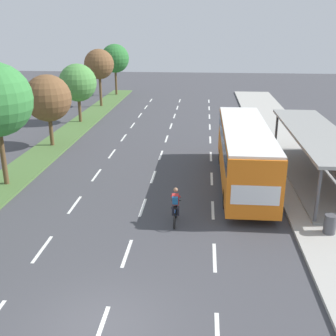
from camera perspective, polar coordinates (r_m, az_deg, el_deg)
ground_plane at (r=13.37m, az=-9.35°, el=-21.18°), size 140.00×140.00×0.00m
median_strip at (r=32.95m, az=-15.04°, el=3.66°), size 2.60×52.00×0.12m
sidewalk_right at (r=31.63m, az=16.46°, el=2.90°), size 4.50×52.00×0.15m
lane_divider_left at (r=29.13m, az=-7.87°, el=1.99°), size 0.14×45.60×0.01m
lane_divider_center at (r=28.57m, az=-1.00°, el=1.83°), size 0.14×45.60×0.01m
lane_divider_right at (r=28.43m, az=6.03°, el=1.63°), size 0.14×45.60×0.01m
bus_shelter at (r=24.71m, az=20.43°, el=2.26°), size 2.90×12.31×2.86m
bus at (r=23.21m, az=10.67°, el=2.63°), size 2.54×11.29×3.37m
cyclist at (r=18.61m, az=1.04°, el=-5.53°), size 0.46×1.82×1.71m
median_tree_third at (r=31.03m, az=-16.49°, el=9.36°), size 3.38×3.38×5.22m
median_tree_fourth at (r=38.43m, az=-12.54°, el=11.59°), size 3.38×3.38×5.28m
median_tree_fifth at (r=45.85m, az=-9.64°, el=14.14°), size 3.20×3.20×6.12m
median_tree_farthest at (r=53.47m, az=-7.44°, el=14.98°), size 3.53×3.53×6.30m
trash_bin at (r=18.92m, az=21.76°, el=-7.32°), size 0.52×0.52×0.85m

